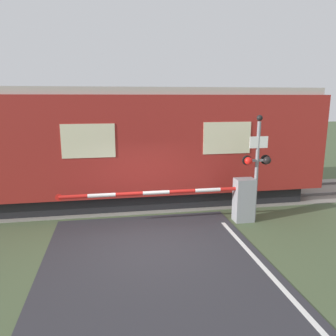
# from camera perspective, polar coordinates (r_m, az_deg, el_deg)

# --- Properties ---
(ground_plane) EXTENTS (80.00, 80.00, 0.00)m
(ground_plane) POSITION_cam_1_polar(r_m,az_deg,el_deg) (9.01, -3.18, -12.90)
(ground_plane) COLOR #475638
(track_bed) EXTENTS (36.00, 3.20, 0.13)m
(track_bed) POSITION_cam_1_polar(r_m,az_deg,el_deg) (12.54, -5.27, -5.48)
(track_bed) COLOR gray
(track_bed) RESTS_ON ground_plane
(train) EXTENTS (16.37, 3.17, 4.15)m
(train) POSITION_cam_1_polar(r_m,az_deg,el_deg) (12.06, -13.17, 3.77)
(train) COLOR black
(train) RESTS_ON ground_plane
(crossing_barrier) EXTENTS (5.94, 0.44, 1.37)m
(crossing_barrier) POSITION_cam_1_polar(r_m,az_deg,el_deg) (10.36, 10.85, -5.28)
(crossing_barrier) COLOR gray
(crossing_barrier) RESTS_ON ground_plane
(signal_post) EXTENTS (0.91, 0.26, 3.31)m
(signal_post) POSITION_cam_1_polar(r_m,az_deg,el_deg) (10.38, 15.28, 1.06)
(signal_post) COLOR gray
(signal_post) RESTS_ON ground_plane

